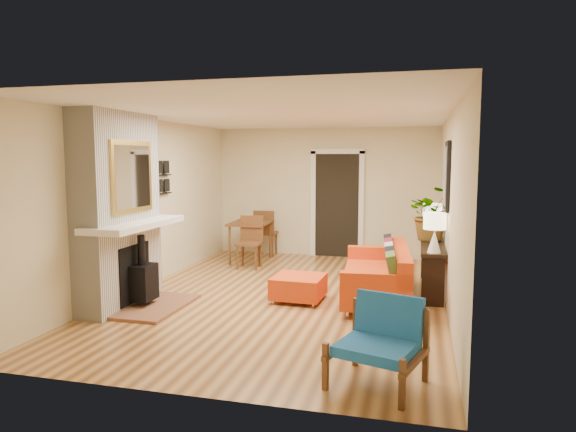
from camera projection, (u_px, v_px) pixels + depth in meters
The scene contains 10 objects.
room_shell at pixel (351, 198), 9.70m from camera, with size 6.50×6.50×6.50m.
fireplace at pixel (121, 215), 6.85m from camera, with size 1.09×1.68×2.60m.
sofa at pixel (382, 275), 7.24m from camera, with size 1.06×2.14×0.82m.
ottoman at pixel (299, 286), 7.21m from camera, with size 0.71×0.71×0.35m.
blue_chair at pixel (381, 337), 4.56m from camera, with size 0.91×0.90×0.76m.
dining_table at pixel (254, 230), 9.91m from camera, with size 0.80×1.77×0.94m.
console_table at pixel (432, 253), 7.68m from camera, with size 0.34×1.85×0.72m.
lamp_near at pixel (435, 228), 6.89m from camera, with size 0.30×0.30×0.54m.
lamp_far at pixel (432, 216), 8.29m from camera, with size 0.30×0.30×0.54m.
houseplant at pixel (432, 213), 7.91m from camera, with size 0.76×0.66×0.84m, color #1E5919.
Camera 1 is at (1.86, -7.03, 1.99)m, focal length 32.00 mm.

